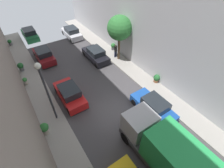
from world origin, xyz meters
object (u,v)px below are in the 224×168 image
(parked_car_right_4, at_px, (72,33))
(potted_plant_5, at_px, (25,81))
(street_tree_1, at_px, (119,28))
(parked_car_left_4, at_px, (44,55))
(lamp_post, at_px, (45,86))
(pedestrian, at_px, (116,50))
(potted_plant_2, at_px, (21,66))
(parked_car_right_3, at_px, (96,55))
(parked_car_left_3, at_px, (70,94))
(potted_plant_0, at_px, (10,42))
(parked_car_right_2, at_px, (153,107))
(potted_plant_4, at_px, (44,128))
(potted_plant_3, at_px, (113,46))
(delivery_truck, at_px, (167,153))
(potted_plant_1, at_px, (156,78))
(parked_car_left_5, at_px, (30,34))

(parked_car_right_4, height_order, potted_plant_5, parked_car_right_4)
(parked_car_right_4, relative_size, street_tree_1, 0.78)
(parked_car_left_4, bearing_deg, lamp_post, -101.30)
(pedestrian, bearing_deg, potted_plant_2, 160.84)
(parked_car_left_4, height_order, potted_plant_5, parked_car_left_4)
(parked_car_right_3, xyz_separation_m, potted_plant_2, (-8.29, 2.61, -0.02))
(parked_car_left_3, relative_size, potted_plant_2, 4.26)
(potted_plant_0, bearing_deg, parked_car_right_2, -67.18)
(parked_car_right_4, xyz_separation_m, potted_plant_2, (-8.29, -4.79, -0.02))
(potted_plant_4, bearing_deg, lamp_post, 38.58)
(potted_plant_4, distance_m, lamp_post, 3.46)
(parked_car_right_2, height_order, lamp_post, lamp_post)
(parked_car_left_4, bearing_deg, potted_plant_0, 115.19)
(potted_plant_4, xyz_separation_m, potted_plant_5, (0.05, 6.87, -0.16))
(pedestrian, distance_m, potted_plant_3, 1.87)
(delivery_truck, bearing_deg, parked_car_right_2, 53.69)
(potted_plant_5, bearing_deg, street_tree_1, -7.95)
(potted_plant_0, distance_m, potted_plant_2, 7.12)
(street_tree_1, distance_m, potted_plant_4, 12.56)
(street_tree_1, bearing_deg, potted_plant_4, -153.70)
(potted_plant_1, relative_size, potted_plant_3, 0.97)
(parked_car_left_3, xyz_separation_m, parked_car_right_4, (5.40, 11.98, 0.00))
(parked_car_left_5, xyz_separation_m, potted_plant_2, (-2.89, -7.83, -0.02))
(potted_plant_1, bearing_deg, potted_plant_2, 138.52)
(parked_car_left_3, xyz_separation_m, pedestrian, (7.68, 3.52, 0.35))
(parked_car_left_4, xyz_separation_m, parked_car_left_5, (0.00, 6.96, 0.00))
(parked_car_left_3, height_order, parked_car_left_4, same)
(pedestrian, xyz_separation_m, street_tree_1, (0.07, -0.55, 3.05))
(parked_car_left_5, bearing_deg, parked_car_right_2, -75.26)
(parked_car_left_3, distance_m, street_tree_1, 8.97)
(street_tree_1, bearing_deg, parked_car_left_3, -159.05)
(parked_car_left_3, distance_m, potted_plant_2, 7.75)
(parked_car_left_5, relative_size, pedestrian, 2.44)
(parked_car_left_3, bearing_deg, parked_car_right_3, 40.31)
(street_tree_1, distance_m, potted_plant_3, 4.16)
(parked_car_left_5, relative_size, parked_car_right_2, 1.00)
(potted_plant_0, height_order, lamp_post, lamp_post)
(parked_car_right_4, xyz_separation_m, street_tree_1, (2.35, -9.01, 3.41))
(parked_car_left_4, height_order, potted_plant_1, parked_car_left_4)
(parked_car_left_4, relative_size, pedestrian, 2.44)
(potted_plant_2, height_order, potted_plant_5, potted_plant_2)
(potted_plant_5, bearing_deg, pedestrian, -5.09)
(parked_car_left_4, distance_m, potted_plant_5, 4.71)
(parked_car_left_5, distance_m, street_tree_1, 14.73)
(parked_car_right_2, bearing_deg, potted_plant_4, 159.86)
(pedestrian, bearing_deg, parked_car_right_2, -104.17)
(delivery_truck, bearing_deg, potted_plant_2, 108.85)
(parked_car_left_5, relative_size, potted_plant_4, 3.93)
(potted_plant_1, distance_m, potted_plant_3, 8.05)
(parked_car_right_2, xyz_separation_m, street_tree_1, (2.35, 8.48, 3.41))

